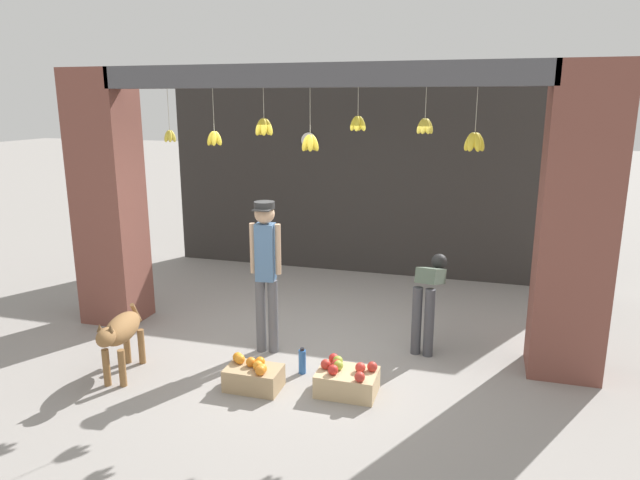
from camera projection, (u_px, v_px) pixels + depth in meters
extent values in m
plane|color=gray|center=(308.00, 352.00, 6.40)|extent=(60.00, 60.00, 0.00)
cube|color=#2D2B28|center=(368.00, 177.00, 9.04)|extent=(6.64, 0.12, 3.11)
cube|color=brown|center=(109.00, 200.00, 7.03)|extent=(0.70, 0.60, 3.11)
cube|color=brown|center=(576.00, 225.00, 5.58)|extent=(0.70, 0.60, 3.11)
cube|color=#4C4C51|center=(310.00, 75.00, 5.79)|extent=(4.74, 0.24, 0.24)
cylinder|color=#B2AD99|center=(168.00, 110.00, 6.29)|extent=(0.01, 0.01, 0.45)
ellipsoid|color=gold|center=(173.00, 136.00, 6.35)|extent=(0.09, 0.05, 0.15)
ellipsoid|color=gold|center=(173.00, 136.00, 6.39)|extent=(0.08, 0.09, 0.15)
ellipsoid|color=gold|center=(170.00, 136.00, 6.40)|extent=(0.08, 0.09, 0.15)
ellipsoid|color=gold|center=(167.00, 136.00, 6.37)|extent=(0.09, 0.05, 0.15)
ellipsoid|color=gold|center=(167.00, 136.00, 6.34)|extent=(0.08, 0.09, 0.15)
ellipsoid|color=gold|center=(170.00, 136.00, 6.33)|extent=(0.08, 0.09, 0.15)
cylinder|color=#B2AD99|center=(213.00, 110.00, 6.22)|extent=(0.01, 0.01, 0.46)
ellipsoid|color=yellow|center=(218.00, 138.00, 6.28)|extent=(0.11, 0.06, 0.18)
ellipsoid|color=yellow|center=(217.00, 138.00, 6.33)|extent=(0.08, 0.11, 0.18)
ellipsoid|color=yellow|center=(213.00, 138.00, 6.33)|extent=(0.11, 0.09, 0.18)
ellipsoid|color=yellow|center=(211.00, 138.00, 6.28)|extent=(0.11, 0.09, 0.18)
ellipsoid|color=yellow|center=(214.00, 139.00, 6.25)|extent=(0.08, 0.11, 0.18)
cylinder|color=#B2AD99|center=(264.00, 103.00, 5.98)|extent=(0.01, 0.01, 0.31)
ellipsoid|color=yellow|center=(268.00, 127.00, 6.02)|extent=(0.13, 0.07, 0.20)
ellipsoid|color=yellow|center=(267.00, 127.00, 6.07)|extent=(0.09, 0.13, 0.20)
ellipsoid|color=yellow|center=(262.00, 127.00, 6.07)|extent=(0.12, 0.11, 0.21)
ellipsoid|color=yellow|center=(260.00, 127.00, 6.02)|extent=(0.12, 0.11, 0.21)
ellipsoid|color=yellow|center=(264.00, 127.00, 5.99)|extent=(0.09, 0.13, 0.20)
cylinder|color=#B2AD99|center=(310.00, 111.00, 5.84)|extent=(0.01, 0.01, 0.47)
ellipsoid|color=yellow|center=(315.00, 143.00, 5.91)|extent=(0.12, 0.07, 0.19)
ellipsoid|color=yellow|center=(313.00, 143.00, 5.96)|extent=(0.09, 0.12, 0.20)
ellipsoid|color=yellow|center=(308.00, 143.00, 5.95)|extent=(0.12, 0.10, 0.20)
ellipsoid|color=yellow|center=(306.00, 143.00, 5.90)|extent=(0.12, 0.10, 0.20)
ellipsoid|color=yellow|center=(310.00, 143.00, 5.87)|extent=(0.09, 0.12, 0.20)
cylinder|color=#B2AD99|center=(358.00, 102.00, 5.72)|extent=(0.01, 0.01, 0.28)
ellipsoid|color=yellow|center=(362.00, 124.00, 5.76)|extent=(0.11, 0.06, 0.17)
ellipsoid|color=yellow|center=(359.00, 123.00, 5.81)|extent=(0.06, 0.11, 0.17)
ellipsoid|color=yellow|center=(354.00, 124.00, 5.78)|extent=(0.11, 0.06, 0.17)
ellipsoid|color=yellow|center=(357.00, 124.00, 5.73)|extent=(0.06, 0.11, 0.17)
cylinder|color=#B2AD99|center=(426.00, 103.00, 5.57)|extent=(0.01, 0.01, 0.30)
ellipsoid|color=gold|center=(429.00, 126.00, 5.61)|extent=(0.11, 0.06, 0.17)
ellipsoid|color=gold|center=(428.00, 126.00, 5.64)|extent=(0.09, 0.10, 0.18)
ellipsoid|color=gold|center=(424.00, 126.00, 5.66)|extent=(0.07, 0.11, 0.17)
ellipsoid|color=gold|center=(421.00, 126.00, 5.65)|extent=(0.11, 0.08, 0.18)
ellipsoid|color=gold|center=(421.00, 126.00, 5.61)|extent=(0.11, 0.08, 0.18)
ellipsoid|color=gold|center=(423.00, 126.00, 5.58)|extent=(0.07, 0.11, 0.17)
ellipsoid|color=gold|center=(427.00, 126.00, 5.58)|extent=(0.09, 0.10, 0.18)
cylinder|color=#B2AD99|center=(477.00, 110.00, 5.47)|extent=(0.01, 0.01, 0.43)
ellipsoid|color=yellow|center=(480.00, 142.00, 5.53)|extent=(0.13, 0.07, 0.20)
ellipsoid|color=yellow|center=(477.00, 142.00, 5.58)|extent=(0.11, 0.12, 0.21)
ellipsoid|color=yellow|center=(472.00, 141.00, 5.59)|extent=(0.11, 0.12, 0.21)
ellipsoid|color=yellow|center=(469.00, 142.00, 5.56)|extent=(0.13, 0.07, 0.20)
ellipsoid|color=yellow|center=(472.00, 142.00, 5.51)|extent=(0.11, 0.12, 0.21)
ellipsoid|color=yellow|center=(477.00, 142.00, 5.50)|extent=(0.11, 0.12, 0.21)
ellipsoid|color=olive|center=(122.00, 328.00, 5.77)|extent=(0.40, 0.71, 0.27)
cylinder|color=olive|center=(122.00, 368.00, 5.59)|extent=(0.07, 0.07, 0.38)
cylinder|color=olive|center=(106.00, 367.00, 5.60)|extent=(0.07, 0.07, 0.38)
cylinder|color=olive|center=(142.00, 346.00, 6.08)|extent=(0.07, 0.07, 0.38)
cylinder|color=olive|center=(127.00, 346.00, 6.09)|extent=(0.07, 0.07, 0.38)
ellipsoid|color=olive|center=(106.00, 337.00, 5.40)|extent=(0.22, 0.28, 0.18)
cone|color=brown|center=(111.00, 328.00, 5.37)|extent=(0.06, 0.06, 0.07)
cone|color=brown|center=(100.00, 328.00, 5.38)|extent=(0.06, 0.06, 0.07)
cylinder|color=olive|center=(136.00, 313.00, 6.12)|extent=(0.09, 0.21, 0.27)
cylinder|color=#56565B|center=(273.00, 316.00, 6.31)|extent=(0.11, 0.11, 0.84)
cylinder|color=#56565B|center=(261.00, 316.00, 6.33)|extent=(0.11, 0.11, 0.84)
cube|color=#4C7099|center=(265.00, 252.00, 6.15)|extent=(0.22, 0.19, 0.63)
cylinder|color=tan|center=(278.00, 249.00, 6.11)|extent=(0.06, 0.06, 0.55)
cylinder|color=tan|center=(253.00, 248.00, 6.16)|extent=(0.06, 0.06, 0.55)
sphere|color=tan|center=(265.00, 214.00, 6.05)|extent=(0.22, 0.22, 0.22)
cylinder|color=#2D2D2D|center=(264.00, 205.00, 6.02)|extent=(0.22, 0.22, 0.08)
cube|color=#2D2D2D|center=(262.00, 210.00, 5.93)|extent=(0.20, 0.14, 0.01)
cylinder|color=#424247|center=(417.00, 321.00, 6.28)|extent=(0.11, 0.11, 0.77)
cylinder|color=#424247|center=(429.00, 323.00, 6.22)|extent=(0.11, 0.11, 0.77)
cube|color=#4C5B4C|center=(431.00, 276.00, 6.37)|extent=(0.31, 0.60, 0.31)
sphere|color=black|center=(439.00, 262.00, 6.66)|extent=(0.19, 0.19, 0.19)
cube|color=tan|center=(254.00, 378.00, 5.56)|extent=(0.53, 0.34, 0.22)
sphere|color=orange|center=(262.00, 369.00, 5.42)|extent=(0.10, 0.10, 0.10)
sphere|color=orange|center=(258.00, 366.00, 5.48)|extent=(0.10, 0.10, 0.10)
sphere|color=orange|center=(238.00, 357.00, 5.66)|extent=(0.10, 0.10, 0.10)
sphere|color=orange|center=(240.00, 359.00, 5.62)|extent=(0.10, 0.10, 0.10)
sphere|color=orange|center=(260.00, 370.00, 5.39)|extent=(0.10, 0.10, 0.10)
sphere|color=orange|center=(251.00, 362.00, 5.56)|extent=(0.10, 0.10, 0.10)
sphere|color=orange|center=(260.00, 362.00, 5.57)|extent=(0.10, 0.10, 0.10)
cube|color=tan|center=(347.00, 382.00, 5.48)|extent=(0.57, 0.41, 0.22)
sphere|color=red|center=(333.00, 370.00, 5.40)|extent=(0.10, 0.10, 0.10)
sphere|color=red|center=(337.00, 365.00, 5.50)|extent=(0.10, 0.10, 0.10)
sphere|color=red|center=(334.00, 358.00, 5.64)|extent=(0.10, 0.10, 0.10)
sphere|color=red|center=(326.00, 364.00, 5.51)|extent=(0.10, 0.10, 0.10)
sphere|color=red|center=(360.00, 377.00, 5.26)|extent=(0.10, 0.10, 0.10)
sphere|color=#99B238|center=(338.00, 361.00, 5.58)|extent=(0.10, 0.10, 0.10)
sphere|color=red|center=(372.00, 367.00, 5.46)|extent=(0.10, 0.10, 0.10)
sphere|color=red|center=(360.00, 368.00, 5.44)|extent=(0.10, 0.10, 0.10)
sphere|color=#99B238|center=(338.00, 365.00, 5.49)|extent=(0.10, 0.10, 0.10)
cylinder|color=#2D60AD|center=(302.00, 362.00, 5.87)|extent=(0.08, 0.08, 0.25)
cylinder|color=black|center=(302.00, 349.00, 5.84)|extent=(0.04, 0.04, 0.03)
cylinder|color=black|center=(309.00, 140.00, 9.11)|extent=(0.26, 0.01, 0.26)
cylinder|color=white|center=(309.00, 140.00, 9.09)|extent=(0.24, 0.02, 0.24)
cube|color=black|center=(308.00, 138.00, 9.08)|extent=(0.01, 0.01, 0.07)
cube|color=black|center=(310.00, 140.00, 9.07)|extent=(0.09, 0.01, 0.01)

